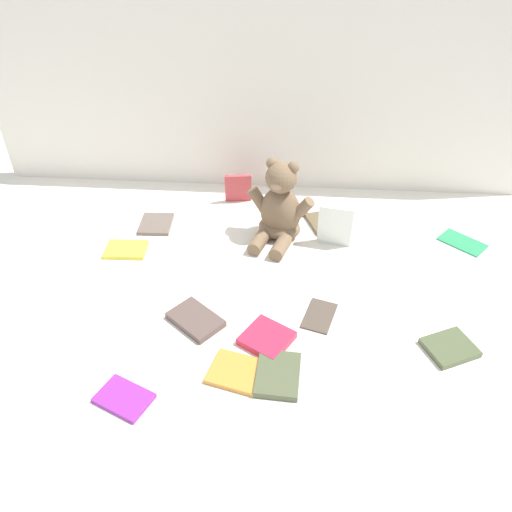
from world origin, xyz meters
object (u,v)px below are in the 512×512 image
(teddy_bear, at_px, (280,210))
(book_case_9, at_px, (278,375))
(book_case_1, at_px, (326,222))
(book_case_5, at_px, (267,338))
(book_case_6, at_px, (126,250))
(book_case_12, at_px, (238,188))
(book_case_0, at_px, (124,398))
(book_case_4, at_px, (462,242))
(book_case_13, at_px, (319,315))
(book_case_2, at_px, (156,224))
(book_case_11, at_px, (450,348))
(book_case_7, at_px, (287,207))
(book_case_8, at_px, (196,320))
(book_case_3, at_px, (335,226))
(book_case_10, at_px, (234,372))

(teddy_bear, relative_size, book_case_9, 2.00)
(book_case_1, bearing_deg, book_case_5, 52.29)
(book_case_5, height_order, book_case_6, book_case_5)
(book_case_12, bearing_deg, book_case_1, -29.07)
(teddy_bear, relative_size, book_case_0, 2.20)
(teddy_bear, bearing_deg, book_case_4, 17.80)
(book_case_4, bearing_deg, book_case_13, -11.16)
(teddy_bear, distance_m, book_case_0, 0.67)
(book_case_6, relative_size, book_case_12, 1.17)
(book_case_2, relative_size, book_case_11, 1.03)
(book_case_7, height_order, book_case_8, book_case_7)
(book_case_5, bearing_deg, book_case_8, -74.28)
(book_case_1, xyz_separation_m, book_case_7, (-0.12, 0.07, 0.00))
(book_case_2, xyz_separation_m, book_case_4, (0.90, -0.02, -0.00))
(book_case_1, height_order, book_case_12, book_case_12)
(book_case_3, bearing_deg, book_case_11, -47.44)
(book_case_1, relative_size, book_case_5, 1.10)
(book_case_3, distance_m, book_case_12, 0.36)
(book_case_0, relative_size, book_case_6, 0.96)
(book_case_7, height_order, book_case_10, book_case_7)
(teddy_bear, height_order, book_case_1, teddy_bear)
(book_case_12, bearing_deg, book_case_6, -142.69)
(book_case_1, height_order, book_case_7, book_case_7)
(book_case_0, bearing_deg, teddy_bear, 178.09)
(teddy_bear, distance_m, book_case_1, 0.18)
(book_case_4, bearing_deg, book_case_9, -3.95)
(teddy_bear, bearing_deg, book_case_13, -53.80)
(book_case_4, xyz_separation_m, book_case_6, (-0.96, -0.11, 0.00))
(book_case_5, xyz_separation_m, book_case_9, (0.03, -0.10, -0.00))
(book_case_4, distance_m, book_case_11, 0.44)
(book_case_6, xyz_separation_m, book_case_9, (0.45, -0.41, 0.00))
(book_case_1, xyz_separation_m, book_case_3, (0.02, -0.10, 0.06))
(book_case_9, height_order, book_case_10, book_case_9)
(teddy_bear, xyz_separation_m, book_case_6, (-0.43, -0.11, -0.08))
(teddy_bear, bearing_deg, book_case_0, -98.51)
(book_case_8, height_order, book_case_13, book_case_8)
(book_case_7, height_order, book_case_13, book_case_7)
(teddy_bear, xyz_separation_m, book_case_8, (-0.18, -0.37, -0.08))
(book_case_9, distance_m, book_case_11, 0.40)
(book_case_1, xyz_separation_m, book_case_10, (-0.22, -0.59, 0.00))
(book_case_9, xyz_separation_m, book_case_13, (0.09, 0.19, -0.00))
(book_case_13, bearing_deg, book_case_2, 160.55)
(book_case_6, xyz_separation_m, book_case_10, (0.35, -0.41, -0.00))
(teddy_bear, bearing_deg, book_case_5, -74.04)
(book_case_5, distance_m, book_case_13, 0.15)
(book_case_5, height_order, book_case_12, book_case_12)
(book_case_2, xyz_separation_m, book_case_10, (0.30, -0.54, 0.00))
(book_case_1, height_order, book_case_6, same)
(book_case_9, bearing_deg, book_case_2, -51.04)
(book_case_9, bearing_deg, teddy_bear, -84.69)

